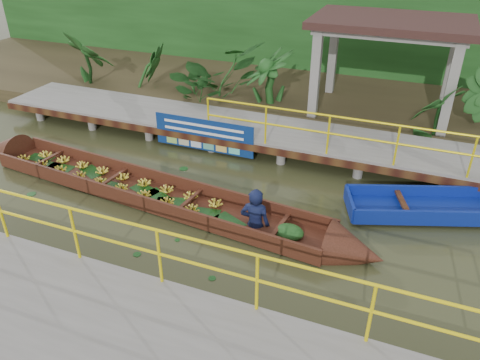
% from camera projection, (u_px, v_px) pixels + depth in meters
% --- Properties ---
extents(ground, '(80.00, 80.00, 0.00)m').
position_uv_depth(ground, '(202.00, 208.00, 10.48)').
color(ground, '#2C3018').
rests_on(ground, ground).
extents(land_strip, '(30.00, 8.00, 0.45)m').
position_uv_depth(land_strip, '(295.00, 93.00, 16.41)').
color(land_strip, '#2E2717').
rests_on(land_strip, ground).
extents(far_dock, '(16.00, 2.06, 1.66)m').
position_uv_depth(far_dock, '(256.00, 131.00, 13.00)').
color(far_dock, slate).
rests_on(far_dock, ground).
extents(near_dock, '(18.00, 2.40, 1.73)m').
position_uv_depth(near_dock, '(136.00, 355.00, 6.62)').
color(near_dock, slate).
rests_on(near_dock, ground).
extents(pavilion, '(4.40, 3.00, 3.00)m').
position_uv_depth(pavilion, '(391.00, 32.00, 13.19)').
color(pavilion, slate).
rests_on(pavilion, ground).
extents(foliage_backdrop, '(30.00, 0.80, 4.00)m').
position_uv_depth(foliage_backdrop, '(316.00, 27.00, 17.54)').
color(foliage_backdrop, '#153A12').
rests_on(foliage_backdrop, ground).
extents(vendor_boat, '(10.76, 2.09, 2.20)m').
position_uv_depth(vendor_boat, '(159.00, 192.00, 10.63)').
color(vendor_boat, '#361A0E').
rests_on(vendor_boat, ground).
extents(moored_blue_boat, '(4.13, 2.32, 0.96)m').
position_uv_depth(moored_blue_boat, '(473.00, 209.00, 10.12)').
color(moored_blue_boat, navy).
rests_on(moored_blue_boat, ground).
extents(blue_banner, '(2.87, 0.04, 0.90)m').
position_uv_depth(blue_banner, '(204.00, 135.00, 12.56)').
color(blue_banner, navy).
rests_on(blue_banner, ground).
extents(tropical_plants, '(14.37, 1.37, 1.71)m').
position_uv_depth(tropical_plants, '(257.00, 80.00, 14.31)').
color(tropical_plants, '#153A12').
rests_on(tropical_plants, ground).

